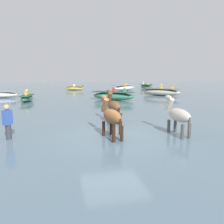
{
  "coord_description": "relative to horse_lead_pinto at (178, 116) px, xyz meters",
  "views": [
    {
      "loc": [
        -1.99,
        -8.33,
        2.76
      ],
      "look_at": [
        0.51,
        2.4,
        0.83
      ],
      "focal_mm": 36.03,
      "sensor_mm": 36.0,
      "label": 1
    }
  ],
  "objects": [
    {
      "name": "boat_near_port",
      "position": [
        -10.2,
        16.18,
        -0.46
      ],
      "size": [
        3.45,
        1.53,
        0.61
      ],
      "color": "silver",
      "rests_on": "water_surface"
    },
    {
      "name": "water_surface",
      "position": [
        -2.48,
        10.54,
        -0.93
      ],
      "size": [
        90.0,
        90.0,
        0.33
      ],
      "primitive_type": "cube",
      "color": "slate",
      "rests_on": "ground"
    },
    {
      "name": "boat_far_inshore",
      "position": [
        0.23,
        11.88,
        -0.39
      ],
      "size": [
        3.93,
        3.33,
        1.22
      ],
      "color": "#337556",
      "rests_on": "water_surface"
    },
    {
      "name": "boat_distant_east",
      "position": [
        -7.26,
        12.74,
        -0.49
      ],
      "size": [
        1.08,
        2.77,
        0.99
      ],
      "color": "#337556",
      "rests_on": "water_surface"
    },
    {
      "name": "horse_lead_pinto",
      "position": [
        0.0,
        0.0,
        0.0
      ],
      "size": [
        0.57,
        1.7,
        1.85
      ],
      "color": "beige",
      "rests_on": "ground"
    },
    {
      "name": "person_wading_close",
      "position": [
        -6.37,
        0.9,
        -0.23
      ],
      "size": [
        0.35,
        0.38,
        1.63
      ],
      "color": "#383842",
      "rests_on": "ground"
    },
    {
      "name": "boat_near_starboard",
      "position": [
        8.83,
        25.54,
        -0.45
      ],
      "size": [
        1.53,
        2.99,
        1.08
      ],
      "color": "#337556",
      "rests_on": "water_surface"
    },
    {
      "name": "horse_flank_bay",
      "position": [
        -1.98,
        2.56,
        0.04
      ],
      "size": [
        0.58,
        1.77,
        1.92
      ],
      "color": "brown",
      "rests_on": "ground"
    },
    {
      "name": "boat_far_offshore",
      "position": [
        -2.4,
        24.62,
        -0.49
      ],
      "size": [
        2.7,
        1.71,
        1.01
      ],
      "color": "gold",
      "rests_on": "water_surface"
    },
    {
      "name": "horse_trailing_chestnut",
      "position": [
        -2.63,
        0.2,
        0.03
      ],
      "size": [
        0.71,
        1.75,
        1.89
      ],
      "color": "brown",
      "rests_on": "ground"
    },
    {
      "name": "boat_mid_channel",
      "position": [
        6.27,
        14.69,
        -0.38
      ],
      "size": [
        3.87,
        3.82,
        1.24
      ],
      "color": "#B2AD9E",
      "rests_on": "water_surface"
    },
    {
      "name": "ground_plane",
      "position": [
        -2.48,
        0.54,
        -1.09
      ],
      "size": [
        120.0,
        120.0,
        0.0
      ],
      "primitive_type": "plane",
      "color": "#666051"
    },
    {
      "name": "boat_mid_outer",
      "position": [
        4.4,
        22.41,
        -0.39
      ],
      "size": [
        4.03,
        3.19,
        1.22
      ],
      "color": "silver",
      "rests_on": "water_surface"
    }
  ]
}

